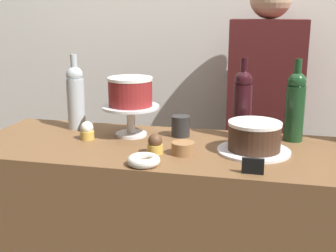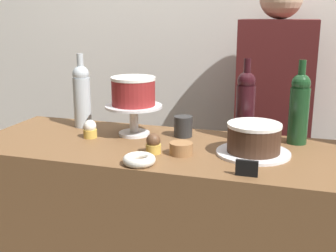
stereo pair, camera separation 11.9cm
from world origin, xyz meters
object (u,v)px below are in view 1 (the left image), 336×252
at_px(wine_bottle_green, 295,105).
at_px(cookie_stack, 183,148).
at_px(price_sign_chalkboard, 253,166).
at_px(cupcake_vanilla, 87,131).
at_px(chocolate_round_cake, 254,136).
at_px(white_layer_cake, 130,92).
at_px(coffee_cup_ceramic, 181,126).
at_px(barista_figure, 263,133).
at_px(cake_stand_pedestal, 131,115).
at_px(wine_bottle_clear, 76,96).
at_px(cupcake_chocolate, 155,144).
at_px(donut_sugar, 144,160).
at_px(wine_bottle_dark_red, 243,103).

height_order(wine_bottle_green, cookie_stack, wine_bottle_green).
height_order(wine_bottle_green, price_sign_chalkboard, wine_bottle_green).
relative_size(cupcake_vanilla, cookie_stack, 0.88).
bearing_deg(chocolate_round_cake, cookie_stack, -162.35).
distance_m(chocolate_round_cake, cupcake_vanilla, 0.66).
bearing_deg(chocolate_round_cake, white_layer_cake, 167.75).
height_order(wine_bottle_green, coffee_cup_ceramic, wine_bottle_green).
height_order(coffee_cup_ceramic, barista_figure, barista_figure).
relative_size(cake_stand_pedestal, wine_bottle_clear, 0.73).
height_order(wine_bottle_clear, price_sign_chalkboard, wine_bottle_clear).
xyz_separation_m(white_layer_cake, coffee_cup_ceramic, (0.20, 0.04, -0.14)).
xyz_separation_m(cupcake_vanilla, cookie_stack, (0.41, -0.10, -0.01)).
distance_m(wine_bottle_green, cupcake_chocolate, 0.58).
bearing_deg(cookie_stack, donut_sugar, -126.44).
relative_size(donut_sugar, cookie_stack, 1.33).
bearing_deg(donut_sugar, wine_bottle_green, 39.53).
height_order(chocolate_round_cake, wine_bottle_clear, wine_bottle_clear).
bearing_deg(donut_sugar, cake_stand_pedestal, 114.30).
xyz_separation_m(cupcake_chocolate, barista_figure, (0.38, 0.73, -0.13)).
height_order(white_layer_cake, wine_bottle_dark_red, wine_bottle_dark_red).
distance_m(chocolate_round_cake, coffee_cup_ceramic, 0.34).
xyz_separation_m(wine_bottle_dark_red, barista_figure, (0.09, 0.44, -0.24)).
xyz_separation_m(cake_stand_pedestal, wine_bottle_dark_red, (0.45, 0.08, 0.06)).
xyz_separation_m(white_layer_cake, wine_bottle_clear, (-0.27, 0.06, -0.04)).
bearing_deg(coffee_cup_ceramic, cupcake_chocolate, -100.37).
xyz_separation_m(cupcake_vanilla, barista_figure, (0.69, 0.61, -0.13)).
bearing_deg(coffee_cup_ceramic, barista_figure, 55.36).
bearing_deg(chocolate_round_cake, cake_stand_pedestal, 167.75).
distance_m(wine_bottle_dark_red, cupcake_vanilla, 0.64).
distance_m(wine_bottle_dark_red, barista_figure, 0.51).
height_order(cake_stand_pedestal, wine_bottle_clear, wine_bottle_clear).
distance_m(white_layer_cake, cupcake_vanilla, 0.24).
bearing_deg(wine_bottle_clear, cookie_stack, -25.31).
bearing_deg(coffee_cup_ceramic, cookie_stack, -76.37).
bearing_deg(coffee_cup_ceramic, price_sign_chalkboard, -50.37).
bearing_deg(coffee_cup_ceramic, wine_bottle_dark_red, 8.56).
bearing_deg(wine_bottle_dark_red, price_sign_chalkboard, -81.26).
xyz_separation_m(white_layer_cake, wine_bottle_green, (0.65, 0.08, -0.04)).
distance_m(white_layer_cake, donut_sugar, 0.40).
bearing_deg(chocolate_round_cake, wine_bottle_green, 52.48).
height_order(cookie_stack, price_sign_chalkboard, price_sign_chalkboard).
xyz_separation_m(wine_bottle_dark_red, coffee_cup_ceramic, (-0.25, -0.04, -0.10)).
bearing_deg(donut_sugar, price_sign_chalkboard, -0.24).
xyz_separation_m(white_layer_cake, donut_sugar, (0.15, -0.33, -0.17)).
distance_m(wine_bottle_clear, cupcake_vanilla, 0.22).
height_order(cupcake_chocolate, price_sign_chalkboard, cupcake_chocolate).
bearing_deg(chocolate_round_cake, barista_figure, 87.44).
relative_size(wine_bottle_clear, cookie_stack, 3.87).
bearing_deg(white_layer_cake, cupcake_chocolate, -52.59).
bearing_deg(wine_bottle_dark_red, cookie_stack, -125.81).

